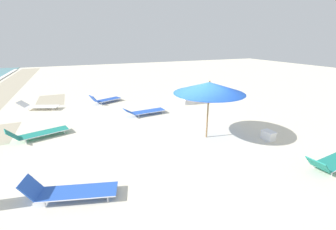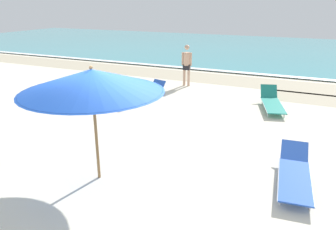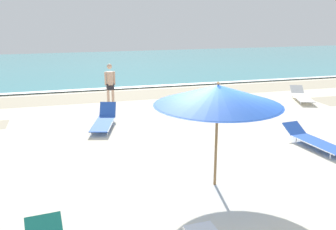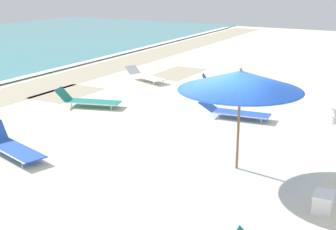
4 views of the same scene
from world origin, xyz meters
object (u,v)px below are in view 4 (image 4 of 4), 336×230
Objects in this scene: sun_lounger_under_umbrella at (226,85)px; sun_lounger_mid_beach_solo at (145,76)px; beach_umbrella at (240,81)px; sun_lounger_mid_beach_pair_b at (87,100)px; cooler_box at (323,202)px; sun_lounger_beside_umbrella at (234,112)px; sun_lounger_near_water_left at (12,146)px.

sun_lounger_mid_beach_solo is (0.03, 3.71, -0.02)m from sun_lounger_under_umbrella.
sun_lounger_mid_beach_solo is (7.03, 6.81, -1.86)m from beach_umbrella.
sun_lounger_mid_beach_pair_b is (-4.40, 3.27, -0.01)m from sun_lounger_under_umbrella.
cooler_box is (-8.20, -8.97, -0.02)m from sun_lounger_mid_beach_solo.
sun_lounger_under_umbrella reaches higher than cooler_box.
sun_lounger_mid_beach_solo is at bearing -10.75° from sun_lounger_mid_beach_pair_b.
beach_umbrella is at bearing -128.53° from sun_lounger_mid_beach_pair_b.
beach_umbrella is at bearing -114.85° from sun_lounger_mid_beach_solo.
sun_lounger_near_water_left reaches higher than sun_lounger_beside_umbrella.
cooler_box is at bearing -68.67° from sun_lounger_near_water_left.
beach_umbrella is 4.43m from sun_lounger_beside_umbrella.
cooler_box is (-3.76, -8.53, -0.03)m from sun_lounger_mid_beach_pair_b.
sun_lounger_under_umbrella is (7.00, 3.10, -1.85)m from beach_umbrella.
sun_lounger_under_umbrella is 0.89× the size of sun_lounger_mid_beach_pair_b.
sun_lounger_under_umbrella is at bearing -69.43° from sun_lounger_mid_beach_solo.
sun_lounger_mid_beach_solo is at bearing 25.99° from sun_lounger_near_water_left.
sun_lounger_mid_beach_solo is 4.46m from sun_lounger_mid_beach_pair_b.
sun_lounger_near_water_left is at bearing -148.73° from sun_lounger_mid_beach_solo.
sun_lounger_beside_umbrella is 0.98× the size of sun_lounger_near_water_left.
sun_lounger_under_umbrella is at bearing -53.00° from sun_lounger_mid_beach_pair_b.
sun_lounger_under_umbrella is at bearing 23.89° from beach_umbrella.
sun_lounger_under_umbrella is 0.88× the size of sun_lounger_near_water_left.
sun_lounger_near_water_left is 1.01× the size of sun_lounger_mid_beach_pair_b.
beach_umbrella is 1.36× the size of sun_lounger_under_umbrella.
sun_lounger_mid_beach_solo is (3.31, 5.31, 0.00)m from sun_lounger_beside_umbrella.
sun_lounger_near_water_left reaches higher than sun_lounger_mid_beach_solo.
sun_lounger_mid_beach_solo is at bearing 52.40° from sun_lounger_beside_umbrella.
sun_lounger_under_umbrella is at bearing -149.85° from cooler_box.
sun_lounger_beside_umbrella is 0.99× the size of sun_lounger_mid_beach_solo.
sun_lounger_beside_umbrella is 6.72m from sun_lounger_near_water_left.
sun_lounger_beside_umbrella is 6.11m from cooler_box.
sun_lounger_under_umbrella is 5.48m from sun_lounger_mid_beach_pair_b.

